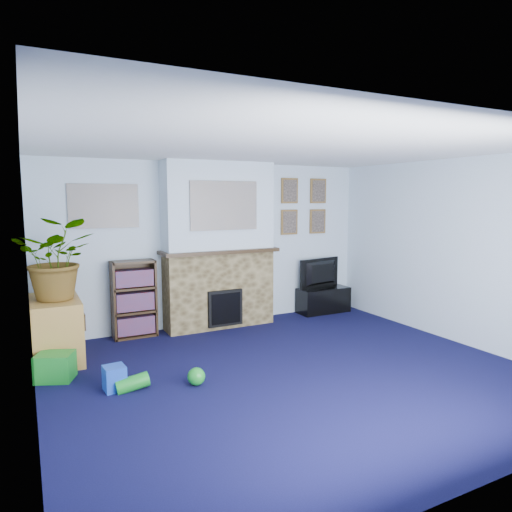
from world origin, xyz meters
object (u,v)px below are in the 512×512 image
television (323,273)px  sideboard (56,331)px  tv_stand (323,299)px  bookshelf (134,301)px

television → sideboard: size_ratio=0.89×
tv_stand → bookshelf: bookshelf is taller
tv_stand → sideboard: 4.12m
tv_stand → sideboard: sideboard is taller
bookshelf → television: bearing=-1.0°
tv_stand → bookshelf: size_ratio=0.83×
tv_stand → bookshelf: bearing=178.6°
tv_stand → television: bearing=90.0°
television → sideboard: bearing=-3.8°
bookshelf → sideboard: 1.14m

